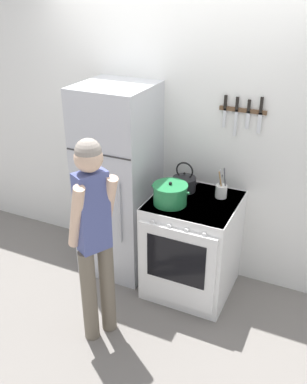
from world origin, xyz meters
The scene contains 9 objects.
ground_plane centered at (0.00, 0.00, 0.00)m, with size 14.00×14.00×0.00m, color slate.
wall_back centered at (0.00, 0.03, 1.27)m, with size 10.00×0.06×2.55m.
refrigerator centered at (-0.44, -0.31, 0.88)m, with size 0.61×0.64×1.76m.
stove_range centered at (0.30, -0.37, 0.45)m, with size 0.71×0.74×0.89m.
dutch_oven_pot centered at (0.14, -0.49, 0.97)m, with size 0.32×0.28×0.20m.
tea_kettle centered at (0.15, -0.21, 0.97)m, with size 0.25×0.20×0.26m.
utensil_jar centered at (0.48, -0.20, 0.95)m, with size 0.10×0.10×0.26m.
person centered at (-0.15, -1.18, 0.93)m, with size 0.36×0.40×1.62m.
wall_knife_strip centered at (0.55, -0.02, 1.59)m, with size 0.38×0.03×0.34m.
Camera 1 is at (1.32, -3.30, 2.53)m, focal length 40.00 mm.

